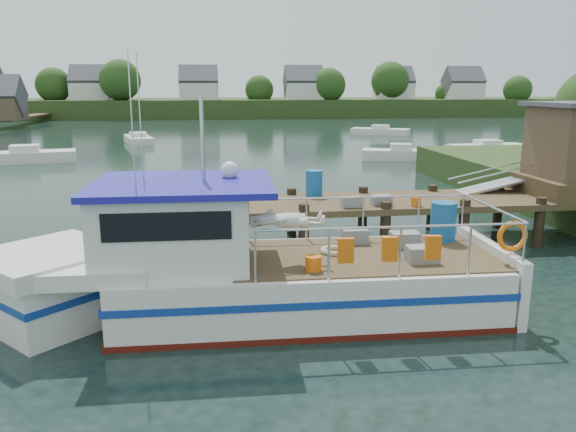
{
  "coord_description": "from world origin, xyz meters",
  "views": [
    {
      "loc": [
        -3.12,
        -17.21,
        4.96
      ],
      "look_at": [
        -1.0,
        -1.5,
        1.3
      ],
      "focal_mm": 35.0,
      "sensor_mm": 36.0,
      "label": 1
    }
  ],
  "objects": [
    {
      "name": "ground_plane",
      "position": [
        0.0,
        0.0,
        0.0
      ],
      "size": [
        160.0,
        160.0,
        0.0
      ],
      "primitive_type": "plane",
      "color": "black"
    },
    {
      "name": "far_shore",
      "position": [
        0.01,
        82.37,
        2.1
      ],
      "size": [
        140.0,
        42.55,
        9.22
      ],
      "color": "#2C411A",
      "rests_on": "ground"
    },
    {
      "name": "dock",
      "position": [
        6.51,
        0.01,
        2.24
      ],
      "size": [
        16.6,
        3.0,
        4.78
      ],
      "color": "#4B3B23",
      "rests_on": "ground"
    },
    {
      "name": "lobster_boat",
      "position": [
        -2.52,
        -5.44,
        1.03
      ],
      "size": [
        11.9,
        3.69,
        5.67
      ],
      "rotation": [
        0.0,
        0.0,
        -0.02
      ],
      "color": "silver",
      "rests_on": "ground"
    },
    {
      "name": "moored_far",
      "position": [
        14.6,
        40.89,
        0.38
      ],
      "size": [
        6.26,
        4.75,
        1.02
      ],
      "rotation": [
        0.0,
        0.0,
        -0.25
      ],
      "color": "silver",
      "rests_on": "ground"
    },
    {
      "name": "moored_a",
      "position": [
        -15.53,
        22.22,
        0.43
      ],
      "size": [
        6.67,
        3.5,
        1.17
      ],
      "rotation": [
        0.0,
        0.0,
        -0.13
      ],
      "color": "silver",
      "rests_on": "ground"
    },
    {
      "name": "moored_b",
      "position": [
        9.76,
        20.09,
        0.42
      ],
      "size": [
        5.44,
        3.16,
        1.14
      ],
      "rotation": [
        0.0,
        0.0,
        0.32
      ],
      "color": "silver",
      "rests_on": "ground"
    },
    {
      "name": "moored_c",
      "position": [
        17.96,
        23.73,
        0.36
      ],
      "size": [
        6.32,
        2.66,
        0.97
      ],
      "rotation": [
        0.0,
        0.0,
        -0.08
      ],
      "color": "silver",
      "rests_on": "ground"
    },
    {
      "name": "moored_d",
      "position": [
        -9.7,
        34.79,
        0.37
      ],
      "size": [
        3.31,
        6.11,
        0.99
      ],
      "rotation": [
        0.0,
        0.0,
        -0.28
      ],
      "color": "silver",
      "rests_on": "ground"
    }
  ]
}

